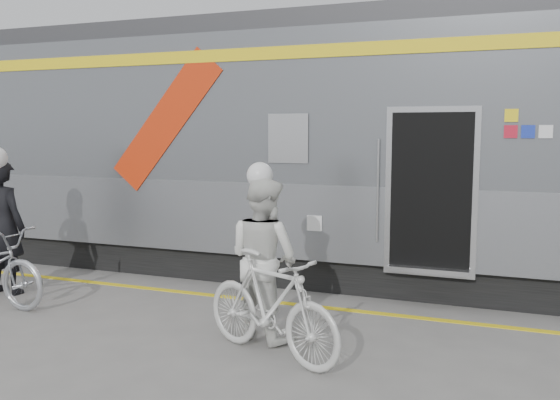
% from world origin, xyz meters
% --- Properties ---
extents(ground, '(90.00, 90.00, 0.00)m').
position_xyz_m(ground, '(0.00, 0.00, 0.00)').
color(ground, slate).
rests_on(ground, ground).
extents(train, '(24.00, 3.17, 4.10)m').
position_xyz_m(train, '(-0.03, 4.19, 2.05)').
color(train, black).
rests_on(train, ground).
extents(safety_strip, '(24.00, 0.12, 0.01)m').
position_xyz_m(safety_strip, '(0.00, 2.15, 0.00)').
color(safety_strip, yellow).
rests_on(safety_strip, ground).
extents(man, '(0.74, 0.50, 1.95)m').
position_xyz_m(man, '(-3.68, 1.23, 0.98)').
color(man, black).
rests_on(man, ground).
extents(woman, '(1.10, 1.00, 1.85)m').
position_xyz_m(woman, '(0.53, 0.83, 0.92)').
color(woman, white).
rests_on(woman, ground).
extents(bicycle_right, '(1.92, 1.22, 1.12)m').
position_xyz_m(bicycle_right, '(0.83, 0.28, 0.56)').
color(bicycle_right, silver).
rests_on(bicycle_right, ground).
extents(helmet_man, '(0.34, 0.34, 0.34)m').
position_xyz_m(helmet_man, '(-3.68, 1.23, 2.12)').
color(helmet_man, white).
rests_on(helmet_man, man).
extents(helmet_woman, '(0.30, 0.30, 0.30)m').
position_xyz_m(helmet_woman, '(0.53, 0.83, 1.99)').
color(helmet_woman, white).
rests_on(helmet_woman, woman).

